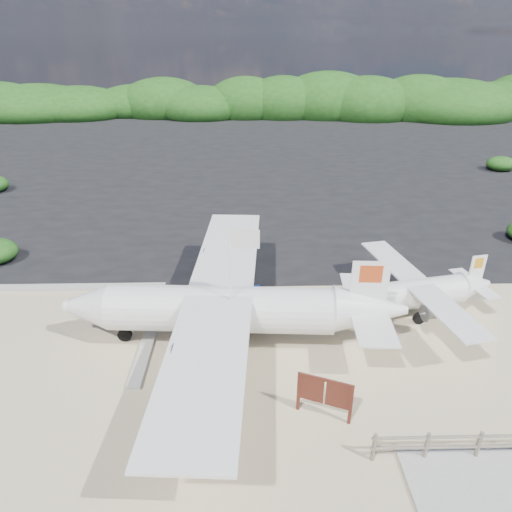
{
  "coord_description": "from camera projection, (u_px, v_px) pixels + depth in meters",
  "views": [
    {
      "loc": [
        -0.56,
        -14.09,
        11.08
      ],
      "look_at": [
        -0.12,
        4.48,
        1.91
      ],
      "focal_mm": 32.0,
      "sensor_mm": 36.0,
      "label": 1
    }
  ],
  "objects": [
    {
      "name": "lagoon",
      "position": [
        42.0,
        332.0,
        18.71
      ],
      "size": [
        9.0,
        7.0,
        0.4
      ],
      "primitive_type": null,
      "color": "#B2B2B2",
      "rests_on": "ground"
    },
    {
      "name": "crew_a",
      "position": [
        209.0,
        310.0,
        18.76
      ],
      "size": [
        0.68,
        0.58,
        1.59
      ],
      "primitive_type": "imported",
      "rotation": [
        0.0,
        0.0,
        3.56
      ],
      "color": "#132347",
      "rests_on": "ground"
    },
    {
      "name": "walkway_pad",
      "position": [
        473.0,
        489.0,
        12.29
      ],
      "size": [
        3.5,
        2.5,
        0.1
      ],
      "primitive_type": null,
      "color": "#B2B2B2",
      "rests_on": "ground"
    },
    {
      "name": "aircraft_large",
      "position": [
        354.0,
        169.0,
        40.92
      ],
      "size": [
        16.68,
        16.68,
        4.72
      ],
      "primitive_type": null,
      "rotation": [
        0.0,
        0.0,
        3.08
      ],
      "color": "#B2B2B2",
      "rests_on": "ground"
    },
    {
      "name": "crew_b",
      "position": [
        214.0,
        309.0,
        18.5
      ],
      "size": [
        1.08,
        0.92,
        1.93
      ],
      "primitive_type": "imported",
      "rotation": [
        0.0,
        0.0,
        2.92
      ],
      "color": "#132347",
      "rests_on": "ground"
    },
    {
      "name": "ground",
      "position": [
        262.0,
        352.0,
        17.55
      ],
      "size": [
        160.0,
        160.0,
        0.0
      ],
      "primitive_type": "plane",
      "color": "beige"
    },
    {
      "name": "signboard",
      "position": [
        323.0,
        416.0,
        14.64
      ],
      "size": [
        1.82,
        0.88,
        1.56
      ],
      "primitive_type": null,
      "rotation": [
        0.0,
        0.0,
        -0.39
      ],
      "color": "#552318",
      "rests_on": "ground"
    },
    {
      "name": "asphalt_apron",
      "position": [
        251.0,
        158.0,
        44.44
      ],
      "size": [
        90.0,
        50.0,
        0.04
      ],
      "primitive_type": null,
      "color": "#B2B2B2",
      "rests_on": "ground"
    },
    {
      "name": "fence",
      "position": [
        475.0,
        458.0,
        13.2
      ],
      "size": [
        6.4,
        2.0,
        1.1
      ],
      "primitive_type": null,
      "color": "#B2B2B2",
      "rests_on": "ground"
    },
    {
      "name": "vegetation_band",
      "position": [
        249.0,
        115.0,
        66.85
      ],
      "size": [
        124.0,
        8.0,
        4.4
      ],
      "primitive_type": null,
      "color": "#B2B2B2",
      "rests_on": "ground"
    },
    {
      "name": "baggage_cart",
      "position": [
        229.0,
        323.0,
        19.28
      ],
      "size": [
        3.33,
        2.19,
        1.56
      ],
      "primitive_type": null,
      "rotation": [
        0.0,
        0.0,
        0.14
      ],
      "color": "blue",
      "rests_on": "ground"
    },
    {
      "name": "aircraft_small",
      "position": [
        170.0,
        148.0,
        48.28
      ],
      "size": [
        8.16,
        8.16,
        2.5
      ],
      "primitive_type": null,
      "rotation": [
        0.0,
        0.0,
        3.34
      ],
      "color": "#B2B2B2",
      "rests_on": "ground"
    },
    {
      "name": "flagpole",
      "position": [
        232.0,
        352.0,
        17.54
      ],
      "size": [
        1.09,
        0.56,
        5.24
      ],
      "primitive_type": null,
      "rotation": [
        0.0,
        0.0,
        -0.12
      ],
      "color": "white",
      "rests_on": "ground"
    }
  ]
}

